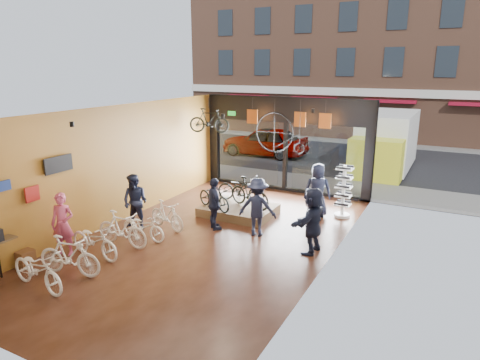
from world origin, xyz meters
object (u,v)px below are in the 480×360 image
Objects in this scene: customer_5 at (313,220)px; floor_bike_4 at (144,226)px; display_bike_left at (214,197)px; floor_bike_0 at (37,270)px; street_car at (265,141)px; customer_4 at (318,190)px; floor_bike_1 at (69,256)px; customer_1 at (135,202)px; floor_bike_2 at (94,240)px; customer_3 at (257,207)px; hung_bike at (209,121)px; floor_bike_5 at (167,215)px; display_bike_right at (241,189)px; display_platform at (239,210)px; penny_farthing at (282,134)px; sunglasses_rack at (343,191)px; customer_2 at (214,204)px; floor_bike_3 at (122,229)px; box_truck at (384,144)px; customer_0 at (63,224)px; display_bike_mid at (250,193)px.

floor_bike_4 is at bearing -67.44° from customer_5.
floor_bike_0 is at bearing -167.83° from display_bike_left.
customer_4 reaches higher than street_car.
customer_1 is at bearing -0.30° from floor_bike_1.
floor_bike_2 is 1.01× the size of customer_3.
street_car is at bearing -7.79° from hung_bike.
floor_bike_5 is at bearing -4.73° from floor_bike_2.
customer_5 is (6.51, -11.38, 0.10)m from street_car.
floor_bike_2 is 5.57m from display_bike_right.
display_platform is 1.29× the size of customer_5.
floor_bike_4 is at bearing -109.96° from penny_farthing.
sunglasses_rack reaches higher than floor_bike_5.
customer_2 is at bearing 16.33° from street_car.
floor_bike_2 is at bearing 102.85° from customer_2.
floor_bike_3 is 0.95× the size of display_bike_right.
customer_4 is (1.09, 2.46, 0.03)m from customer_3.
box_truck is 4.14× the size of floor_bike_1.
customer_0 is at bearing 2.29° from street_car.
customer_1 is at bearing 57.81° from customer_0.
floor_bike_3 is at bearing -4.28° from floor_bike_2.
customer_2 is 1.40m from customer_3.
sunglasses_rack is at bearing -109.31° from hung_bike.
floor_bike_3 is 1.00× the size of display_bike_mid.
customer_1 is at bearing 163.66° from hung_bike.
hung_bike is at bearing -164.89° from sunglasses_rack.
penny_farthing reaches higher than street_car.
floor_bike_3 is 0.72× the size of display_platform.
customer_4 is 5.12m from hung_bike.
penny_farthing reaches higher than box_truck.
box_truck reaches higher than customer_0.
customer_0 reaches higher than display_bike_mid.
floor_bike_1 is at bearing -178.99° from floor_bike_3.
customer_4 is 0.99× the size of customer_5.
display_bike_left is 2.62m from customer_1.
customer_4 is at bearing -29.94° from floor_bike_2.
customer_0 is (-1.09, 0.80, 0.36)m from floor_bike_1.
customer_0 is at bearing 147.81° from floor_bike_4.
display_bike_left is (1.27, 4.14, 0.26)m from floor_bike_2.
customer_3 is at bearing -45.44° from floor_bike_1.
display_bike_right is 1.01× the size of customer_3.
customer_0 is (-6.06, -13.60, -0.52)m from box_truck.
display_bike_mid is 2.29m from customer_4.
street_car reaches higher than floor_bike_4.
floor_bike_3 is at bearing 5.61° from floor_bike_0.
display_bike_right is 4.12m from customer_5.
customer_1 is 0.99× the size of customer_3.
floor_bike_1 is at bearing -104.90° from penny_farthing.
box_truck reaches higher than floor_bike_0.
floor_bike_4 is (0.25, 3.40, -0.07)m from floor_bike_0.
display_bike_right is at bearing -146.52° from sunglasses_rack.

